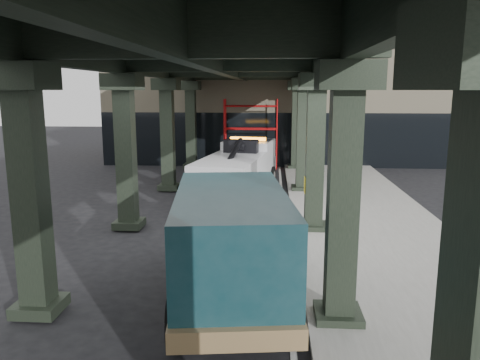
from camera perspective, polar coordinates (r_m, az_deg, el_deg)
The scene contains 8 objects.
ground at distance 13.39m, azimuth -1.75°, elevation -8.74°, with size 90.00×90.00×0.00m, color black.
sidewalk at distance 15.54m, azimuth 15.88°, elevation -6.07°, with size 5.00×40.00×0.15m, color gray.
lane_stripe at distance 15.23m, azimuth 5.44°, elevation -6.31°, with size 0.12×38.00×0.01m, color silver.
viaduct at distance 14.67m, azimuth -2.67°, elevation 14.65°, with size 7.40×32.00×6.40m.
building at distance 32.56m, azimuth 5.38°, elevation 9.98°, with size 22.00×10.00×8.00m, color #C6B793.
scaffolding at distance 27.32m, azimuth 1.34°, elevation 5.88°, with size 3.08×0.88×4.00m.
tow_truck at distance 20.00m, azimuth -0.06°, elevation 1.48°, with size 3.26×7.86×2.51m.
towed_van at distance 10.15m, azimuth -1.14°, elevation -7.36°, with size 3.06×6.29×2.46m.
Camera 1 is at (1.29, -12.54, 4.50)m, focal length 35.00 mm.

